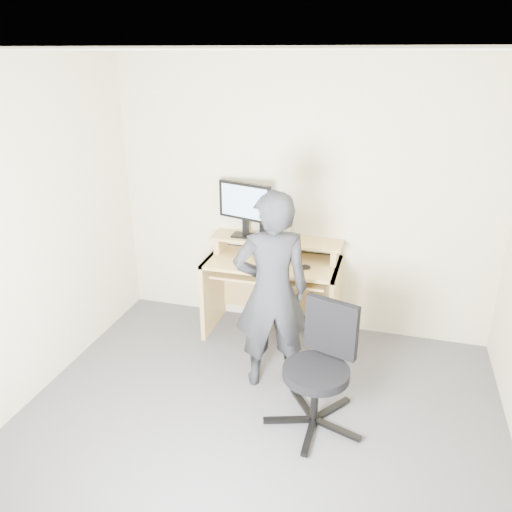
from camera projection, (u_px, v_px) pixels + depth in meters
The scene contains 14 objects.
ground at pixel (249, 443), 3.42m from camera, with size 3.50×3.50×0.00m, color #57575C.
back_wall at pixel (302, 200), 4.51m from camera, with size 3.50×0.02×2.50m, color beige.
ceiling at pixel (246, 50), 2.48m from camera, with size 3.50×3.50×0.02m, color white.
desk at pixel (274, 278), 4.63m from camera, with size 1.20×0.60×0.91m.
monitor at pixel (245, 205), 4.49m from camera, with size 0.52×0.19×0.51m.
external_drive at pixel (266, 226), 4.58m from camera, with size 0.07×0.13×0.20m, color black.
travel_mug at pixel (286, 228), 4.52m from camera, with size 0.09×0.09×0.20m, color silver.
smartphone at pixel (294, 241), 4.48m from camera, with size 0.07×0.13×0.01m, color black.
charger at pixel (249, 237), 4.55m from camera, with size 0.04×0.04×0.04m, color black.
headphones at pixel (264, 235), 4.63m from camera, with size 0.16×0.16×0.02m, color silver.
keyboard at pixel (260, 272), 4.46m from camera, with size 0.46×0.18×0.03m, color black.
mouse at pixel (305, 267), 4.31m from camera, with size 0.10×0.06×0.04m, color black.
office_chair at pixel (321, 362), 3.48m from camera, with size 0.71×0.67×0.89m.
person at pixel (272, 292), 3.79m from camera, with size 0.58×0.38×1.60m, color black.
Camera 1 is at (0.77, -2.57, 2.49)m, focal length 35.00 mm.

